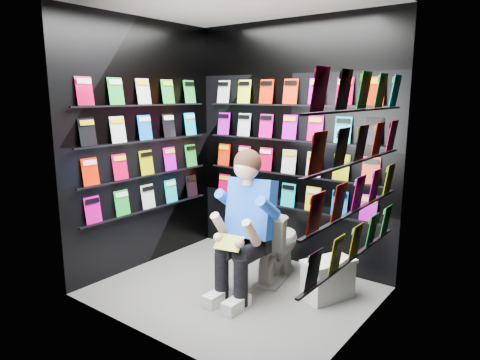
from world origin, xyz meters
The scene contains 14 objects.
floor centered at (0.00, 0.00, 0.00)m, with size 2.40×2.40×0.00m, color #61615E.
ceiling centered at (0.00, 0.00, 2.60)m, with size 2.40×2.40×0.00m, color white.
wall_back centered at (0.00, 1.00, 1.30)m, with size 2.40×0.04×2.60m, color black.
wall_front centered at (0.00, -1.00, 1.30)m, with size 2.40×0.04×2.60m, color black.
wall_left centered at (-1.20, 0.00, 1.30)m, with size 0.04×2.00×2.60m, color black.
wall_right centered at (1.20, 0.00, 1.30)m, with size 0.04×2.00×2.60m, color black.
comics_back centered at (0.00, 0.97, 1.31)m, with size 2.10×0.06×1.37m, color red, non-canonical shape.
comics_left centered at (-1.17, 0.00, 1.31)m, with size 0.06×1.70×1.37m, color red, non-canonical shape.
comics_right centered at (1.17, 0.00, 1.31)m, with size 0.06×1.70×1.37m, color red, non-canonical shape.
toilet centered at (0.14, 0.49, 0.37)m, with size 0.42×0.75×0.73m, color silver.
longbox centered at (0.77, 0.41, 0.17)m, with size 0.25×0.45×0.33m, color white.
longbox_lid centered at (0.77, 0.41, 0.35)m, with size 0.27×0.47×0.03m, color white.
reader centered at (0.14, 0.11, 0.80)m, with size 0.56×0.81×1.50m, color blue, non-canonical shape.
held_comic centered at (0.14, -0.24, 0.58)m, with size 0.24×0.01×0.17m, color green.
Camera 1 is at (2.32, -2.97, 1.83)m, focal length 32.00 mm.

